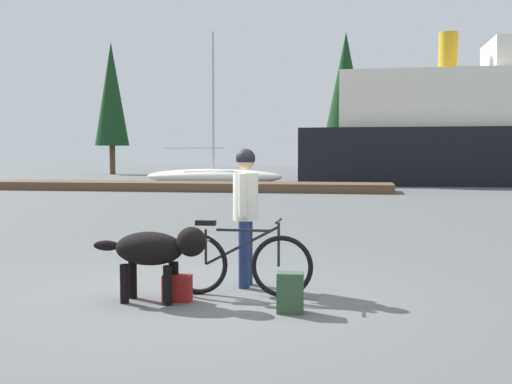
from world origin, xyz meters
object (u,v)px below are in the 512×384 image
(bicycle, at_px, (238,263))
(dog, at_px, (156,250))
(handbag_pannier, at_px, (177,288))
(person_cyclist, at_px, (246,203))
(sailboat_moored, at_px, (213,176))
(backpack, at_px, (290,293))
(ferry_boat, at_px, (496,131))

(bicycle, relative_size, dog, 1.31)
(bicycle, xyz_separation_m, handbag_pannier, (-0.64, -0.38, -0.24))
(person_cyclist, height_order, sailboat_moored, sailboat_moored)
(bicycle, xyz_separation_m, backpack, (0.70, -0.65, -0.18))
(dog, bearing_deg, sailboat_moored, 102.59)
(person_cyclist, distance_m, dog, 1.38)
(dog, distance_m, ferry_boat, 31.82)
(bicycle, xyz_separation_m, dog, (-0.86, -0.45, 0.20))
(person_cyclist, xyz_separation_m, dog, (-0.85, -0.97, -0.47))
(dog, xyz_separation_m, handbag_pannier, (0.22, 0.07, -0.44))
(sailboat_moored, bearing_deg, backpack, -74.40)
(ferry_boat, bearing_deg, bicycle, -107.18)
(bicycle, xyz_separation_m, sailboat_moored, (-6.84, 26.36, 0.10))
(bicycle, height_order, dog, bicycle)
(ferry_boat, distance_m, sailboat_moored, 16.55)
(bicycle, xyz_separation_m, person_cyclist, (-0.01, 0.52, 0.67))
(dog, xyz_separation_m, sailboat_moored, (-5.98, 26.81, -0.10))
(bicycle, height_order, person_cyclist, person_cyclist)
(person_cyclist, bearing_deg, handbag_pannier, -124.82)
(ferry_boat, height_order, sailboat_moored, ferry_boat)
(person_cyclist, bearing_deg, ferry_boat, 72.51)
(sailboat_moored, bearing_deg, bicycle, -75.44)
(dog, distance_m, sailboat_moored, 27.47)
(dog, height_order, sailboat_moored, sailboat_moored)
(person_cyclist, distance_m, sailboat_moored, 26.73)
(person_cyclist, bearing_deg, sailboat_moored, 104.82)
(bicycle, relative_size, person_cyclist, 1.00)
(person_cyclist, xyz_separation_m, sailboat_moored, (-6.83, 25.83, -0.57))
(bicycle, bearing_deg, dog, -152.39)
(bicycle, distance_m, sailboat_moored, 27.23)
(dog, distance_m, handbag_pannier, 0.50)
(dog, height_order, handbag_pannier, dog)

